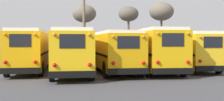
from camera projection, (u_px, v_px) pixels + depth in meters
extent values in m
plane|color=#424247|center=(112.00, 71.00, 21.64)|extent=(160.00, 160.00, 0.00)
cube|color=#E5A00C|center=(32.00, 50.00, 21.76)|extent=(2.46, 10.08, 2.58)
cube|color=white|center=(31.00, 32.00, 21.71)|extent=(2.27, 9.68, 0.20)
cube|color=black|center=(20.00, 71.00, 16.79)|extent=(2.36, 0.24, 0.36)
cube|color=black|center=(20.00, 40.00, 16.75)|extent=(1.27, 0.05, 0.77)
sphere|color=red|center=(5.00, 62.00, 16.63)|extent=(0.22, 0.22, 0.22)
sphere|color=orange|center=(5.00, 34.00, 16.58)|extent=(0.18, 0.18, 0.18)
sphere|color=red|center=(35.00, 62.00, 16.89)|extent=(0.22, 0.22, 0.22)
sphere|color=orange|center=(35.00, 34.00, 16.84)|extent=(0.18, 0.18, 0.18)
cube|color=black|center=(16.00, 52.00, 21.59)|extent=(0.17, 9.85, 0.14)
cube|color=black|center=(47.00, 52.00, 21.94)|extent=(0.17, 9.85, 0.14)
cylinder|color=black|center=(25.00, 61.00, 25.32)|extent=(0.30, 1.02, 1.02)
cylinder|color=black|center=(49.00, 61.00, 25.64)|extent=(0.30, 1.02, 1.02)
cylinder|color=black|center=(7.00, 69.00, 17.96)|extent=(0.30, 1.02, 1.02)
cylinder|color=black|center=(41.00, 69.00, 18.28)|extent=(0.30, 1.02, 1.02)
cube|color=yellow|center=(71.00, 51.00, 20.06)|extent=(2.63, 10.50, 2.52)
cube|color=white|center=(71.00, 32.00, 20.01)|extent=(2.42, 10.07, 0.20)
cube|color=black|center=(72.00, 74.00, 14.89)|extent=(2.51, 0.24, 0.36)
cube|color=black|center=(72.00, 41.00, 14.85)|extent=(1.35, 0.05, 0.76)
sphere|color=red|center=(55.00, 65.00, 14.72)|extent=(0.22, 0.22, 0.22)
sphere|color=orange|center=(54.00, 35.00, 14.67)|extent=(0.18, 0.18, 0.18)
sphere|color=red|center=(90.00, 65.00, 15.00)|extent=(0.22, 0.22, 0.22)
sphere|color=orange|center=(90.00, 35.00, 14.95)|extent=(0.18, 0.18, 0.18)
cube|color=black|center=(54.00, 53.00, 19.88)|extent=(0.19, 10.25, 0.14)
cube|color=black|center=(89.00, 53.00, 20.25)|extent=(0.19, 10.25, 0.14)
cylinder|color=black|center=(57.00, 62.00, 23.80)|extent=(0.30, 1.05, 1.05)
cylinder|color=black|center=(85.00, 62.00, 24.15)|extent=(0.30, 1.05, 1.05)
cylinder|color=black|center=(52.00, 72.00, 16.04)|extent=(0.30, 1.05, 1.05)
cylinder|color=black|center=(92.00, 72.00, 16.39)|extent=(0.30, 1.05, 1.05)
cube|color=#E5A00C|center=(113.00, 51.00, 21.11)|extent=(2.88, 9.84, 2.42)
cube|color=white|center=(113.00, 33.00, 21.06)|extent=(2.67, 9.44, 0.20)
cube|color=black|center=(129.00, 71.00, 16.32)|extent=(2.46, 0.32, 0.36)
cube|color=black|center=(128.00, 42.00, 16.29)|extent=(1.32, 0.09, 0.72)
sphere|color=red|center=(113.00, 63.00, 16.13)|extent=(0.22, 0.22, 0.22)
sphere|color=orange|center=(113.00, 37.00, 16.08)|extent=(0.18, 0.18, 0.18)
sphere|color=red|center=(143.00, 63.00, 16.46)|extent=(0.22, 0.22, 0.22)
sphere|color=orange|center=(144.00, 37.00, 16.41)|extent=(0.18, 0.18, 0.18)
cube|color=black|center=(97.00, 53.00, 20.89)|extent=(0.49, 9.53, 0.14)
cube|color=black|center=(129.00, 53.00, 21.34)|extent=(0.49, 9.53, 0.14)
cylinder|color=black|center=(93.00, 61.00, 24.45)|extent=(0.33, 1.09, 1.08)
cylinder|color=black|center=(118.00, 61.00, 24.86)|extent=(0.33, 1.09, 1.08)
cylinder|color=black|center=(106.00, 70.00, 17.43)|extent=(0.33, 1.09, 1.08)
cylinder|color=black|center=(141.00, 69.00, 17.85)|extent=(0.33, 1.09, 1.08)
cube|color=#EAAA0F|center=(153.00, 49.00, 21.50)|extent=(2.75, 9.73, 2.64)
cube|color=white|center=(153.00, 31.00, 21.45)|extent=(2.54, 9.34, 0.20)
cube|color=black|center=(173.00, 71.00, 16.70)|extent=(2.51, 0.28, 0.36)
cube|color=black|center=(173.00, 40.00, 16.66)|extent=(1.35, 0.07, 0.79)
sphere|color=red|center=(158.00, 62.00, 16.57)|extent=(0.22, 0.22, 0.22)
sphere|color=orange|center=(158.00, 33.00, 16.51)|extent=(0.18, 0.18, 0.18)
sphere|color=red|center=(188.00, 62.00, 16.77)|extent=(0.22, 0.22, 0.22)
sphere|color=orange|center=(188.00, 33.00, 16.71)|extent=(0.18, 0.18, 0.18)
cube|color=black|center=(137.00, 52.00, 21.38)|extent=(0.31, 9.47, 0.14)
cube|color=black|center=(168.00, 52.00, 21.64)|extent=(0.31, 9.47, 0.14)
cylinder|color=black|center=(130.00, 61.00, 24.93)|extent=(0.31, 1.00, 0.99)
cylinder|color=black|center=(155.00, 61.00, 25.17)|extent=(0.31, 1.00, 0.99)
cylinder|color=black|center=(149.00, 70.00, 17.91)|extent=(0.31, 1.00, 0.99)
cylinder|color=black|center=(183.00, 69.00, 18.15)|extent=(0.31, 1.00, 0.99)
cube|color=yellow|center=(183.00, 50.00, 23.42)|extent=(2.43, 10.17, 2.46)
cube|color=white|center=(184.00, 34.00, 23.38)|extent=(2.23, 9.76, 0.20)
cube|color=black|center=(213.00, 68.00, 18.39)|extent=(2.42, 0.21, 0.36)
cube|color=black|center=(213.00, 42.00, 18.35)|extent=(1.30, 0.04, 0.74)
sphere|color=red|center=(200.00, 61.00, 18.25)|extent=(0.22, 0.22, 0.22)
sphere|color=orange|center=(201.00, 37.00, 18.19)|extent=(0.18, 0.18, 0.18)
cube|color=black|center=(170.00, 52.00, 23.27)|extent=(0.08, 9.95, 0.14)
cube|color=black|center=(197.00, 52.00, 23.58)|extent=(0.08, 9.95, 0.14)
cylinder|color=black|center=(157.00, 60.00, 27.06)|extent=(0.29, 0.96, 0.96)
cylinder|color=black|center=(179.00, 60.00, 27.35)|extent=(0.29, 0.96, 0.96)
cylinder|color=black|center=(189.00, 67.00, 19.58)|extent=(0.29, 0.96, 0.96)
cylinder|color=black|center=(219.00, 67.00, 19.86)|extent=(0.29, 0.96, 0.96)
cylinder|color=#75604C|center=(84.00, 22.00, 33.73)|extent=(0.32, 0.32, 9.18)
cylinder|color=#473323|center=(161.00, 38.00, 40.32)|extent=(0.29, 0.29, 5.55)
ellipsoid|color=#6B6051|center=(161.00, 12.00, 40.19)|extent=(3.50, 3.50, 2.63)
cylinder|color=brown|center=(84.00, 39.00, 38.73)|extent=(0.34, 0.34, 5.16)
ellipsoid|color=#6B6051|center=(84.00, 14.00, 38.61)|extent=(3.27, 3.27, 2.45)
cylinder|color=brown|center=(128.00, 39.00, 35.22)|extent=(0.27, 0.27, 5.00)
ellipsoid|color=#5B5447|center=(129.00, 14.00, 35.11)|extent=(2.51, 2.51, 1.89)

